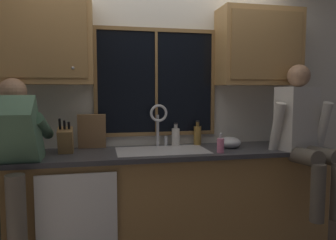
{
  "coord_description": "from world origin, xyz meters",
  "views": [
    {
      "loc": [
        -0.52,
        -3.07,
        1.45
      ],
      "look_at": [
        0.07,
        -0.3,
        1.19
      ],
      "focal_mm": 34.56,
      "sensor_mm": 36.0,
      "label": 1
    }
  ],
  "objects_px": {
    "knife_block": "(66,141)",
    "bottle_green_glass": "(197,135)",
    "cutting_board": "(92,132)",
    "bottle_tall_clear": "(176,136)",
    "person_sitting_on_counter": "(304,130)",
    "person_standing": "(7,160)",
    "soap_dispenser": "(221,145)",
    "mixing_bowl": "(230,143)"
  },
  "relations": [
    {
      "from": "person_standing",
      "to": "soap_dispenser",
      "type": "relative_size",
      "value": 9.02
    },
    {
      "from": "person_sitting_on_counter",
      "to": "bottle_tall_clear",
      "type": "distance_m",
      "value": 1.15
    },
    {
      "from": "person_sitting_on_counter",
      "to": "bottle_tall_clear",
      "type": "height_order",
      "value": "person_sitting_on_counter"
    },
    {
      "from": "person_sitting_on_counter",
      "to": "knife_block",
      "type": "distance_m",
      "value": 2.05
    },
    {
      "from": "knife_block",
      "to": "bottle_tall_clear",
      "type": "relative_size",
      "value": 1.45
    },
    {
      "from": "knife_block",
      "to": "bottle_tall_clear",
      "type": "bearing_deg",
      "value": 10.23
    },
    {
      "from": "person_sitting_on_counter",
      "to": "bottle_green_glass",
      "type": "xyz_separation_m",
      "value": [
        -0.82,
        0.5,
        -0.09
      ]
    },
    {
      "from": "person_standing",
      "to": "knife_block",
      "type": "height_order",
      "value": "person_standing"
    },
    {
      "from": "knife_block",
      "to": "cutting_board",
      "type": "bearing_deg",
      "value": 42.02
    },
    {
      "from": "person_standing",
      "to": "knife_block",
      "type": "distance_m",
      "value": 0.5
    },
    {
      "from": "person_sitting_on_counter",
      "to": "bottle_green_glass",
      "type": "bearing_deg",
      "value": 148.52
    },
    {
      "from": "person_standing",
      "to": "person_sitting_on_counter",
      "type": "height_order",
      "value": "person_sitting_on_counter"
    },
    {
      "from": "knife_block",
      "to": "bottle_tall_clear",
      "type": "distance_m",
      "value": 1.01
    },
    {
      "from": "bottle_green_glass",
      "to": "bottle_tall_clear",
      "type": "height_order",
      "value": "bottle_green_glass"
    },
    {
      "from": "soap_dispenser",
      "to": "cutting_board",
      "type": "bearing_deg",
      "value": 158.58
    },
    {
      "from": "mixing_bowl",
      "to": "cutting_board",
      "type": "bearing_deg",
      "value": 170.54
    },
    {
      "from": "cutting_board",
      "to": "mixing_bowl",
      "type": "distance_m",
      "value": 1.27
    },
    {
      "from": "cutting_board",
      "to": "soap_dispenser",
      "type": "xyz_separation_m",
      "value": [
        1.07,
        -0.42,
        -0.09
      ]
    },
    {
      "from": "person_sitting_on_counter",
      "to": "cutting_board",
      "type": "relative_size",
      "value": 3.91
    },
    {
      "from": "bottle_tall_clear",
      "to": "knife_block",
      "type": "bearing_deg",
      "value": -169.77
    },
    {
      "from": "person_standing",
      "to": "cutting_board",
      "type": "distance_m",
      "value": 0.79
    },
    {
      "from": "mixing_bowl",
      "to": "bottle_green_glass",
      "type": "distance_m",
      "value": 0.33
    },
    {
      "from": "bottle_green_glass",
      "to": "bottle_tall_clear",
      "type": "bearing_deg",
      "value": -173.95
    },
    {
      "from": "mixing_bowl",
      "to": "soap_dispenser",
      "type": "distance_m",
      "value": 0.28
    },
    {
      "from": "knife_block",
      "to": "bottle_tall_clear",
      "type": "xyz_separation_m",
      "value": [
        0.99,
        0.18,
        -0.02
      ]
    },
    {
      "from": "person_standing",
      "to": "cutting_board",
      "type": "relative_size",
      "value": 4.79
    },
    {
      "from": "cutting_board",
      "to": "bottle_green_glass",
      "type": "relative_size",
      "value": 1.36
    },
    {
      "from": "person_sitting_on_counter",
      "to": "knife_block",
      "type": "xyz_separation_m",
      "value": [
        -2.03,
        0.3,
        -0.08
      ]
    },
    {
      "from": "bottle_green_glass",
      "to": "person_standing",
      "type": "bearing_deg",
      "value": -161.37
    },
    {
      "from": "person_standing",
      "to": "bottle_green_glass",
      "type": "bearing_deg",
      "value": 18.63
    },
    {
      "from": "soap_dispenser",
      "to": "mixing_bowl",
      "type": "bearing_deg",
      "value": 51.16
    },
    {
      "from": "knife_block",
      "to": "bottle_green_glass",
      "type": "distance_m",
      "value": 1.23
    },
    {
      "from": "knife_block",
      "to": "bottle_green_glass",
      "type": "height_order",
      "value": "knife_block"
    },
    {
      "from": "knife_block",
      "to": "soap_dispenser",
      "type": "distance_m",
      "value": 1.31
    },
    {
      "from": "cutting_board",
      "to": "bottle_green_glass",
      "type": "xyz_separation_m",
      "value": [
        1.0,
        0.01,
        -0.06
      ]
    },
    {
      "from": "cutting_board",
      "to": "bottle_tall_clear",
      "type": "height_order",
      "value": "cutting_board"
    },
    {
      "from": "person_sitting_on_counter",
      "to": "cutting_board",
      "type": "height_order",
      "value": "person_sitting_on_counter"
    },
    {
      "from": "cutting_board",
      "to": "person_standing",
      "type": "bearing_deg",
      "value": -138.11
    },
    {
      "from": "person_sitting_on_counter",
      "to": "bottle_tall_clear",
      "type": "relative_size",
      "value": 5.69
    },
    {
      "from": "mixing_bowl",
      "to": "bottle_tall_clear",
      "type": "relative_size",
      "value": 0.95
    },
    {
      "from": "person_standing",
      "to": "bottle_green_glass",
      "type": "height_order",
      "value": "person_standing"
    },
    {
      "from": "bottle_green_glass",
      "to": "mixing_bowl",
      "type": "bearing_deg",
      "value": -42.05
    }
  ]
}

